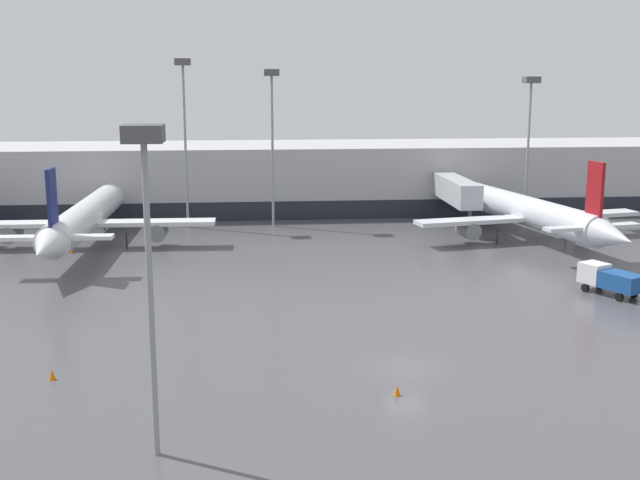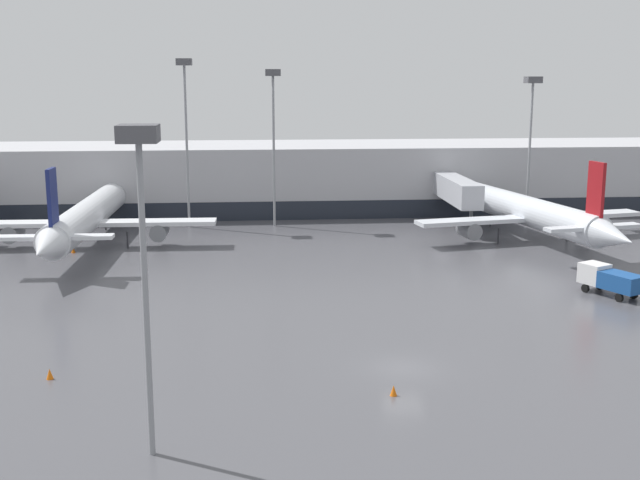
# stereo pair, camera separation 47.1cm
# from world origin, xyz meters

# --- Properties ---
(ground_plane) EXTENTS (320.00, 320.00, 0.00)m
(ground_plane) POSITION_xyz_m (0.00, 0.00, 0.00)
(ground_plane) COLOR #4C4C51
(terminal_building) EXTENTS (160.00, 30.90, 9.00)m
(terminal_building) POSITION_xyz_m (-0.14, 61.85, 4.50)
(terminal_building) COLOR #B2B2B7
(terminal_building) RESTS_ON ground_plane
(parked_jet_0) EXTENTS (27.59, 37.58, 9.95)m
(parked_jet_0) POSITION_xyz_m (-26.96, 38.73, 3.26)
(parked_jet_0) COLOR silver
(parked_jet_0) RESTS_ON ground_plane
(parked_jet_1) EXTENTS (26.90, 34.82, 9.98)m
(parked_jet_1) POSITION_xyz_m (21.61, 38.27, 3.17)
(parked_jet_1) COLOR silver
(parked_jet_1) RESTS_ON ground_plane
(service_truck_1) EXTENTS (4.21, 5.82, 2.43)m
(service_truck_1) POSITION_xyz_m (20.38, 15.50, 1.44)
(service_truck_1) COLOR #19478C
(service_truck_1) RESTS_ON ground_plane
(traffic_cone_0) EXTENTS (0.43, 0.43, 0.66)m
(traffic_cone_0) POSITION_xyz_m (-21.67, 0.06, 0.33)
(traffic_cone_0) COLOR orange
(traffic_cone_0) RESTS_ON ground_plane
(traffic_cone_1) EXTENTS (0.43, 0.43, 0.65)m
(traffic_cone_1) POSITION_xyz_m (-27.91, 36.28, 0.33)
(traffic_cone_1) COLOR orange
(traffic_cone_1) RESTS_ON ground_plane
(traffic_cone_3) EXTENTS (0.41, 0.41, 0.62)m
(traffic_cone_3) POSITION_xyz_m (-1.38, -4.27, 0.31)
(traffic_cone_3) COLOR orange
(traffic_cone_3) RESTS_ON ground_plane
(apron_light_mast_0) EXTENTS (1.80, 1.80, 18.01)m
(apron_light_mast_0) POSITION_xyz_m (24.92, 49.25, 14.24)
(apron_light_mast_0) COLOR gray
(apron_light_mast_0) RESTS_ON ground_plane
(apron_light_mast_1) EXTENTS (1.80, 1.80, 18.86)m
(apron_light_mast_1) POSITION_xyz_m (-6.56, 49.85, 14.83)
(apron_light_mast_1) COLOR gray
(apron_light_mast_1) RESTS_ON ground_plane
(apron_light_mast_2) EXTENTS (1.80, 1.80, 20.09)m
(apron_light_mast_2) POSITION_xyz_m (-16.95, 50.09, 15.66)
(apron_light_mast_2) COLOR gray
(apron_light_mast_2) RESTS_ON ground_plane
(apron_light_mast_6) EXTENTS (1.80, 1.80, 15.87)m
(apron_light_mast_6) POSITION_xyz_m (-14.31, -10.44, 12.74)
(apron_light_mast_6) COLOR gray
(apron_light_mast_6) RESTS_ON ground_plane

